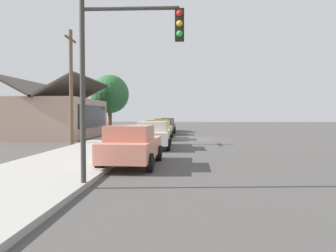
% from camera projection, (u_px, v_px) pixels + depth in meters
% --- Properties ---
extents(ground_plane, '(120.00, 120.00, 0.00)m').
position_uv_depth(ground_plane, '(194.00, 139.00, 25.55)').
color(ground_plane, '#4C4947').
extents(sidewalk_curb, '(60.00, 4.20, 0.16)m').
position_uv_depth(sidewalk_curb, '(127.00, 138.00, 25.82)').
color(sidewalk_curb, '#A3A099').
rests_on(sidewalk_curb, ground).
extents(car_coral, '(4.43, 2.12, 1.59)m').
position_uv_depth(car_coral, '(132.00, 145.00, 12.06)').
color(car_coral, '#EA8C75').
rests_on(car_coral, ground).
extents(car_ivory, '(4.86, 2.14, 1.59)m').
position_uv_depth(car_ivory, '(153.00, 134.00, 18.49)').
color(car_ivory, silver).
rests_on(car_ivory, ground).
extents(car_mustard, '(4.61, 2.19, 1.59)m').
position_uv_depth(car_mustard, '(159.00, 129.00, 25.09)').
color(car_mustard, gold).
rests_on(car_mustard, ground).
extents(car_charcoal, '(4.68, 2.22, 1.59)m').
position_uv_depth(car_charcoal, '(164.00, 126.00, 30.89)').
color(car_charcoal, '#2D3035').
rests_on(car_charcoal, ground).
extents(car_olive, '(4.55, 2.06, 1.59)m').
position_uv_depth(car_olive, '(168.00, 124.00, 37.50)').
color(car_olive, olive).
rests_on(car_olive, ground).
extents(storefront_building, '(10.49, 6.51, 5.14)m').
position_uv_depth(storefront_building, '(59.00, 117.00, 27.59)').
color(storefront_building, tan).
rests_on(storefront_building, ground).
extents(shade_tree, '(4.33, 4.33, 6.49)m').
position_uv_depth(shade_tree, '(110.00, 94.00, 34.89)').
color(shade_tree, brown).
rests_on(shade_tree, ground).
extents(traffic_light_main, '(0.37, 2.79, 5.20)m').
position_uv_depth(traffic_light_main, '(121.00, 59.00, 8.20)').
color(traffic_light_main, '#383833').
rests_on(traffic_light_main, ground).
extents(utility_pole_wooden, '(1.80, 0.24, 7.50)m').
position_uv_depth(utility_pole_wooden, '(71.00, 85.00, 20.17)').
color(utility_pole_wooden, brown).
rests_on(utility_pole_wooden, ground).
extents(fire_hydrant_red, '(0.22, 0.22, 0.71)m').
position_uv_depth(fire_hydrant_red, '(153.00, 128.00, 34.54)').
color(fire_hydrant_red, red).
rests_on(fire_hydrant_red, sidewalk_curb).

